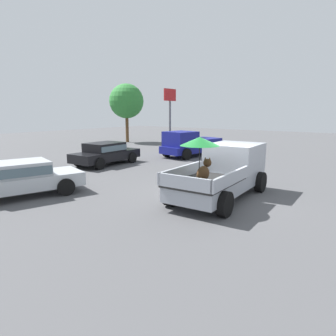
{
  "coord_description": "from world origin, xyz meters",
  "views": [
    {
      "loc": [
        -9.74,
        -4.94,
        3.17
      ],
      "look_at": [
        -0.98,
        1.62,
        1.1
      ],
      "focal_mm": 32.21,
      "sensor_mm": 36.0,
      "label": 1
    }
  ],
  "objects_px": {
    "pickup_truck_red": "(190,144)",
    "parked_sedan_near": "(105,152)",
    "pickup_truck_main": "(224,170)",
    "parked_sedan_far": "(20,177)",
    "motel_sign": "(170,108)"
  },
  "relations": [
    {
      "from": "pickup_truck_red",
      "to": "parked_sedan_far",
      "type": "bearing_deg",
      "value": 12.2
    },
    {
      "from": "pickup_truck_main",
      "to": "pickup_truck_red",
      "type": "xyz_separation_m",
      "value": [
        7.88,
        6.58,
        -0.1
      ]
    },
    {
      "from": "parked_sedan_far",
      "to": "motel_sign",
      "type": "xyz_separation_m",
      "value": [
        13.52,
        3.03,
        2.68
      ]
    },
    {
      "from": "pickup_truck_main",
      "to": "motel_sign",
      "type": "xyz_separation_m",
      "value": [
        8.85,
        9.09,
        2.45
      ]
    },
    {
      "from": "motel_sign",
      "to": "pickup_truck_main",
      "type": "bearing_deg",
      "value": -134.25
    },
    {
      "from": "pickup_truck_red",
      "to": "motel_sign",
      "type": "relative_size",
      "value": 1.04
    },
    {
      "from": "pickup_truck_main",
      "to": "parked_sedan_far",
      "type": "relative_size",
      "value": 1.11
    },
    {
      "from": "pickup_truck_main",
      "to": "parked_sedan_far",
      "type": "xyz_separation_m",
      "value": [
        -4.67,
        6.06,
        -0.24
      ]
    },
    {
      "from": "pickup_truck_red",
      "to": "parked_sedan_far",
      "type": "xyz_separation_m",
      "value": [
        -12.55,
        -0.52,
        -0.13
      ]
    },
    {
      "from": "pickup_truck_red",
      "to": "parked_sedan_far",
      "type": "height_order",
      "value": "pickup_truck_red"
    },
    {
      "from": "pickup_truck_red",
      "to": "parked_sedan_near",
      "type": "distance_m",
      "value": 6.36
    },
    {
      "from": "parked_sedan_near",
      "to": "parked_sedan_far",
      "type": "distance_m",
      "value": 7.1
    },
    {
      "from": "pickup_truck_red",
      "to": "motel_sign",
      "type": "xyz_separation_m",
      "value": [
        0.97,
        2.51,
        2.55
      ]
    },
    {
      "from": "pickup_truck_red",
      "to": "parked_sedan_far",
      "type": "relative_size",
      "value": 1.09
    },
    {
      "from": "parked_sedan_near",
      "to": "parked_sedan_far",
      "type": "relative_size",
      "value": 0.95
    }
  ]
}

